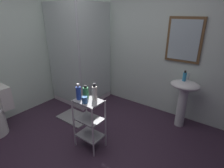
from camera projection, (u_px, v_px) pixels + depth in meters
ground_plane at (84, 157)px, 2.43m from camera, size 4.20×4.20×0.02m
wall_back at (151, 45)px, 3.33m from camera, size 4.20×0.14×2.50m
wall_left at (0, 49)px, 2.98m from camera, size 0.10×4.20×2.50m
shower_stall at (82, 80)px, 3.83m from camera, size 0.92×0.92×2.00m
pedestal_sink at (184, 95)px, 2.90m from camera, size 0.46×0.37×0.81m
sink_faucet at (188, 76)px, 2.88m from camera, size 0.03×0.03×0.10m
storage_cart at (89, 120)px, 2.47m from camera, size 0.38×0.28×0.74m
hand_soap_bottle at (185, 76)px, 2.80m from camera, size 0.06×0.06×0.17m
lotion_bottle_white at (95, 93)px, 2.35m from camera, size 0.07×0.07×0.23m
shampoo_bottle_blue at (79, 93)px, 2.36m from camera, size 0.07×0.07×0.22m
body_wash_bottle_green at (86, 93)px, 2.39m from camera, size 0.07×0.07×0.19m
rinse_cup at (85, 100)px, 2.28m from camera, size 0.07×0.07×0.09m
bath_mat at (75, 117)px, 3.31m from camera, size 0.60×0.40×0.02m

